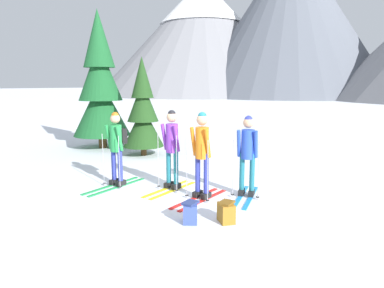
{
  "coord_description": "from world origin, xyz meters",
  "views": [
    {
      "loc": [
        4.2,
        -6.3,
        2.42
      ],
      "look_at": [
        0.02,
        0.34,
        1.05
      ],
      "focal_mm": 32.07,
      "sensor_mm": 36.0,
      "label": 1
    }
  ],
  "objects": [
    {
      "name": "backpack_on_snow_front",
      "position": [
        1.1,
        -1.44,
        0.19
      ],
      "size": [
        0.37,
        0.4,
        0.38
      ],
      "color": "#384C99",
      "rests_on": "ground"
    },
    {
      "name": "skier_in_purple",
      "position": [
        -0.31,
        -0.0,
        1.04
      ],
      "size": [
        0.61,
        1.63,
        1.85
      ],
      "color": "yellow",
      "rests_on": "ground"
    },
    {
      "name": "ground_plane",
      "position": [
        0.0,
        0.0,
        0.0
      ],
      "size": [
        400.0,
        400.0,
        0.0
      ],
      "primitive_type": "plane",
      "color": "white"
    },
    {
      "name": "skier_in_orange",
      "position": [
        0.61,
        -0.22,
        1.04
      ],
      "size": [
        0.61,
        1.68,
        1.86
      ],
      "color": "red",
      "rests_on": "ground"
    },
    {
      "name": "mountain_ridge_distant",
      "position": [
        -0.83,
        60.44,
        13.91
      ],
      "size": [
        115.87,
        48.1,
        29.76
      ],
      "color": "gray",
      "rests_on": "ground"
    },
    {
      "name": "skier_in_green",
      "position": [
        -1.59,
        -0.48,
        1.01
      ],
      "size": [
        0.61,
        1.78,
        1.78
      ],
      "color": "green",
      "rests_on": "ground"
    },
    {
      "name": "skier_in_blue",
      "position": [
        1.37,
        0.44,
        0.98
      ],
      "size": [
        0.66,
        1.6,
        1.77
      ],
      "color": "#1E84D1",
      "rests_on": "ground"
    },
    {
      "name": "pine_tree_mid",
      "position": [
        -5.66,
        2.9,
        2.35
      ],
      "size": [
        2.13,
        2.13,
        5.13
      ],
      "color": "#51381E",
      "rests_on": "ground"
    },
    {
      "name": "backpack_on_snow_beside",
      "position": [
        1.64,
        -1.09,
        0.19
      ],
      "size": [
        0.4,
        0.39,
        0.38
      ],
      "color": "#99661E",
      "rests_on": "ground"
    },
    {
      "name": "pine_tree_near",
      "position": [
        -3.39,
        2.63,
        1.53
      ],
      "size": [
        1.38,
        1.38,
        3.33
      ],
      "color": "#51381E",
      "rests_on": "ground"
    }
  ]
}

